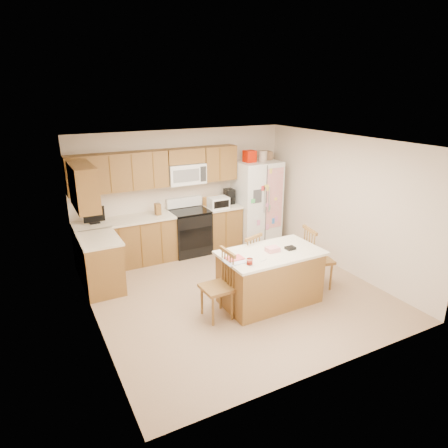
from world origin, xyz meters
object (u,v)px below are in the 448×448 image
stove (190,231)px  refrigerator (257,201)px  windsor_chair_left (218,287)px  windsor_chair_back (246,263)px  windsor_chair_right (316,259)px  island (270,277)px

stove → refrigerator: 1.63m
windsor_chair_left → windsor_chair_back: size_ratio=1.05×
windsor_chair_back → refrigerator: bearing=53.9°
windsor_chair_left → windsor_chair_right: 1.90m
island → windsor_chair_back: bearing=98.2°
windsor_chair_left → refrigerator: bearing=48.3°
island → refrigerator: bearing=62.7°
windsor_chair_left → windsor_chair_back: (0.84, 0.60, -0.03)m
island → windsor_chair_back: (-0.08, 0.59, 0.03)m
stove → windsor_chair_right: 2.74m
island → windsor_chair_left: bearing=-179.0°
stove → windsor_chair_right: stove is taller
stove → windsor_chair_left: (-0.59, -2.49, 0.02)m
refrigerator → windsor_chair_left: size_ratio=1.96×
stove → windsor_chair_right: (1.31, -2.41, 0.04)m
island → windsor_chair_left: 0.92m
island → windsor_chair_left: size_ratio=1.57×
windsor_chair_left → windsor_chair_right: (1.90, 0.08, 0.02)m
stove → island: size_ratio=0.69×
stove → refrigerator: (1.57, -0.06, 0.45)m
refrigerator → windsor_chair_back: (-1.33, -1.82, -0.45)m
island → windsor_chair_right: size_ratio=1.51×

